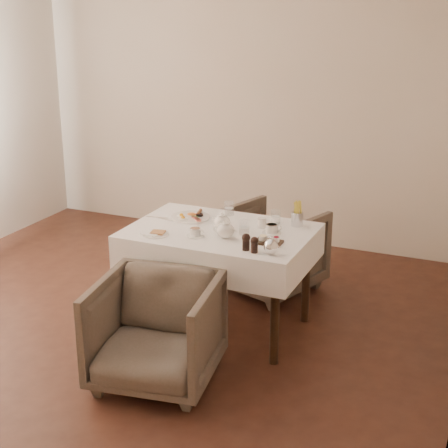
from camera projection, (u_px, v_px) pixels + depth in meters
table at (220, 245)px, 4.85m from camera, size 1.28×0.88×0.75m
armchair_near at (156, 331)px, 4.25m from camera, size 0.84×0.85×0.68m
armchair_far at (269, 250)px, 5.60m from camera, size 0.94×0.95×0.69m
breakfast_plate at (191, 216)px, 5.07m from camera, size 0.29×0.29×0.04m
side_plate at (155, 234)px, 4.71m from camera, size 0.19×0.18×0.02m
teapot_centre at (222, 221)px, 4.80m from camera, size 0.18×0.15×0.13m
teapot_front at (225, 229)px, 4.62m from camera, size 0.17×0.13×0.13m
creamer at (262, 223)px, 4.84m from camera, size 0.08×0.08×0.07m
teacup_near at (195, 233)px, 4.68m from camera, size 0.12×0.12×0.06m
teacup_far at (272, 229)px, 4.73m from camera, size 0.13×0.13×0.06m
glass_left at (229, 208)px, 5.12m from camera, size 0.09×0.09×0.10m
glass_mid at (244, 227)px, 4.71m from camera, size 0.08×0.08×0.10m
glass_right at (275, 217)px, 4.93m from camera, size 0.07×0.07×0.10m
condiment_board at (268, 241)px, 4.55m from camera, size 0.18×0.12×0.05m
pepper_mill_left at (246, 242)px, 4.41m from camera, size 0.06×0.06×0.11m
pepper_mill_right at (254, 245)px, 4.37m from camera, size 0.06×0.06×0.11m
silver_pot at (271, 245)px, 4.34m from camera, size 0.14×0.12×0.12m
fries_cup at (297, 215)px, 4.87m from camera, size 0.09×0.09×0.18m
cutlery_fork at (157, 217)px, 5.08m from camera, size 0.18×0.04×0.00m
cutlery_knife at (164, 219)px, 5.03m from camera, size 0.18×0.05×0.00m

